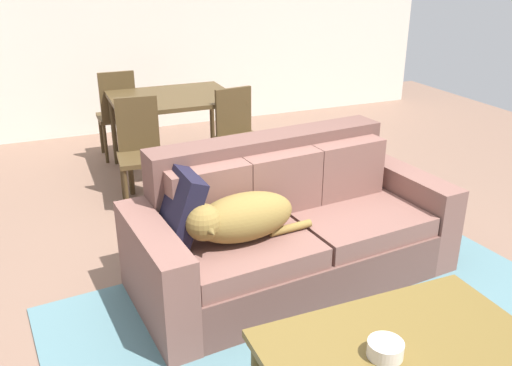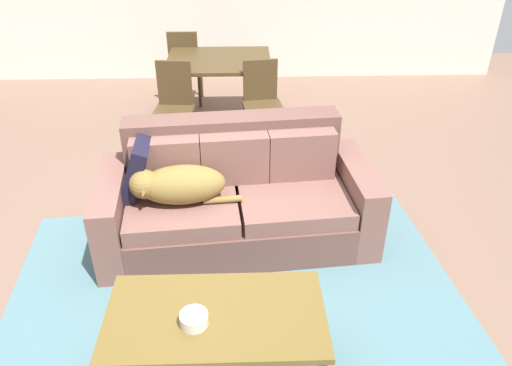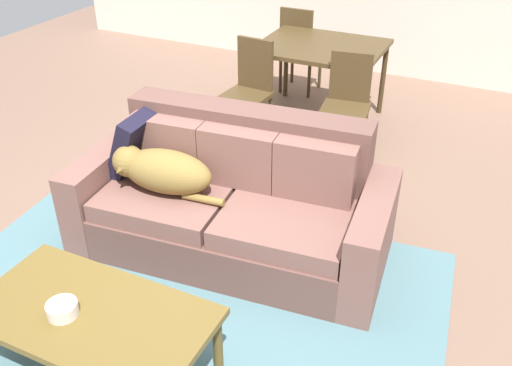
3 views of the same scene
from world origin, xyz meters
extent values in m
plane|color=brown|center=(0.00, 0.00, 0.00)|extent=(10.00, 10.00, 0.00)
cube|color=slate|center=(0.27, -0.76, 0.01)|extent=(3.35, 2.89, 0.01)
cube|color=brown|center=(0.27, 0.09, 0.16)|extent=(1.77, 1.08, 0.32)
cube|color=brown|center=(-0.15, 0.05, 0.38)|extent=(0.90, 0.96, 0.13)
cube|color=brown|center=(0.69, 0.13, 0.38)|extent=(0.90, 0.96, 0.13)
cube|color=brown|center=(0.24, 0.43, 0.68)|extent=(1.71, 0.40, 0.47)
cube|color=brown|center=(-0.27, 0.20, 0.65)|extent=(0.53, 0.21, 0.39)
cube|color=brown|center=(0.25, 0.25, 0.65)|extent=(0.53, 0.21, 0.39)
cube|color=brown|center=(0.78, 0.29, 0.65)|extent=(0.53, 0.21, 0.39)
cube|color=brown|center=(-0.67, 0.00, 0.30)|extent=(0.28, 0.94, 0.61)
cube|color=brown|center=(1.21, 0.18, 0.30)|extent=(0.28, 0.94, 0.61)
ellipsoid|color=olive|center=(-0.13, -0.03, 0.59)|extent=(0.66, 0.37, 0.29)
sphere|color=olive|center=(-0.39, -0.08, 0.63)|extent=(0.21, 0.21, 0.21)
cone|color=brown|center=(-0.38, -0.18, 0.62)|extent=(0.11, 0.13, 0.10)
cylinder|color=olive|center=(0.16, -0.07, 0.48)|extent=(0.29, 0.08, 0.05)
cube|color=black|center=(-0.49, 0.14, 0.65)|extent=(0.28, 0.46, 0.46)
cube|color=brown|center=(0.15, -1.17, 0.43)|extent=(1.21, 0.65, 0.04)
cylinder|color=brown|center=(-0.41, -0.89, 0.21)|extent=(0.05, 0.05, 0.41)
cylinder|color=brown|center=(0.71, -0.89, 0.21)|extent=(0.05, 0.05, 0.41)
cylinder|color=silver|center=(0.04, -1.23, 0.49)|extent=(0.15, 0.15, 0.07)
cube|color=#46351D|center=(0.07, 2.36, 0.75)|extent=(1.16, 0.97, 0.04)
cylinder|color=#3C2D18|center=(-0.47, 1.93, 0.37)|extent=(0.05, 0.05, 0.73)
cylinder|color=#3C2D18|center=(0.60, 1.93, 0.37)|extent=(0.05, 0.05, 0.73)
cylinder|color=#3C2D18|center=(-0.47, 2.79, 0.37)|extent=(0.05, 0.05, 0.73)
cylinder|color=#3C2D18|center=(0.60, 2.79, 0.37)|extent=(0.05, 0.05, 0.73)
cube|color=#46351D|center=(-0.40, 1.67, 0.43)|extent=(0.43, 0.43, 0.04)
cube|color=#46351D|center=(-0.38, 1.85, 0.68)|extent=(0.36, 0.07, 0.47)
cylinder|color=#3F301A|center=(-0.58, 1.51, 0.20)|extent=(0.04, 0.04, 0.41)
cylinder|color=#3F301A|center=(-0.24, 1.48, 0.20)|extent=(0.04, 0.04, 0.41)
cylinder|color=#3F301A|center=(-0.55, 1.85, 0.20)|extent=(0.04, 0.04, 0.41)
cylinder|color=#3F301A|center=(-0.21, 1.82, 0.20)|extent=(0.04, 0.04, 0.41)
cube|color=#46351D|center=(0.54, 1.70, 0.46)|extent=(0.45, 0.45, 0.04)
cube|color=#46351D|center=(0.52, 1.88, 0.69)|extent=(0.36, 0.08, 0.43)
cylinder|color=#3F301A|center=(0.39, 1.51, 0.22)|extent=(0.04, 0.04, 0.44)
cylinder|color=#3F301A|center=(0.73, 1.56, 0.22)|extent=(0.04, 0.04, 0.44)
cylinder|color=#3F301A|center=(0.35, 1.85, 0.22)|extent=(0.04, 0.04, 0.44)
cylinder|color=#3F301A|center=(0.69, 1.89, 0.22)|extent=(0.04, 0.04, 0.44)
cube|color=#46351D|center=(-0.38, 3.02, 0.44)|extent=(0.40, 0.40, 0.04)
cube|color=#46351D|center=(-0.38, 2.84, 0.70)|extent=(0.36, 0.04, 0.49)
cylinder|color=#3F301A|center=(-0.21, 3.19, 0.21)|extent=(0.04, 0.04, 0.42)
cylinder|color=#3F301A|center=(-0.55, 3.20, 0.21)|extent=(0.04, 0.04, 0.42)
cylinder|color=#3F301A|center=(-0.21, 2.85, 0.21)|extent=(0.04, 0.04, 0.42)
cylinder|color=#3F301A|center=(-0.55, 2.86, 0.21)|extent=(0.04, 0.04, 0.42)
camera|label=1|loc=(-1.17, -2.73, 2.01)|focal=38.15mm
camera|label=2|loc=(0.31, -3.10, 2.48)|focal=34.66mm
camera|label=3|loc=(1.77, -2.67, 2.46)|focal=39.73mm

